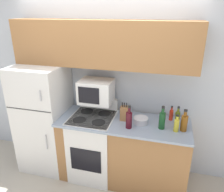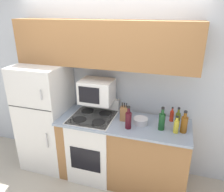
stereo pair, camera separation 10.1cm
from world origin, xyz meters
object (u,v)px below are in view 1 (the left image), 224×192
at_px(refrigerator, 44,118).
at_px(bottle_hot_sauce, 171,115).
at_px(bowl, 141,120).
at_px(bottle_olive_oil, 177,118).
at_px(stove, 94,145).
at_px(knife_block, 124,113).
at_px(bottle_wine_green, 162,120).
at_px(bottle_cooking_spray, 176,125).
at_px(bottle_wine_red, 129,119).
at_px(bottle_whiskey, 184,123).
at_px(microwave, 96,91).

distance_m(refrigerator, bottle_hot_sauce, 1.83).
distance_m(bowl, bottle_olive_oil, 0.46).
distance_m(stove, knife_block, 0.70).
bearing_deg(bowl, knife_block, 169.12).
bearing_deg(knife_block, stove, -174.80).
xyz_separation_m(bottle_wine_green, bottle_cooking_spray, (0.17, -0.02, -0.03)).
relative_size(bottle_olive_oil, bottle_wine_red, 0.87).
bearing_deg(knife_block, bottle_wine_green, -11.51).
bearing_deg(bottle_olive_oil, bowl, -170.42).
distance_m(bottle_olive_oil, bottle_hot_sauce, 0.15).
height_order(knife_block, bottle_hot_sauce, knife_block).
bearing_deg(stove, bottle_cooking_spray, -4.36).
bearing_deg(bottle_wine_red, bottle_cooking_spray, 6.73).
height_order(bottle_wine_green, bottle_whiskey, bottle_wine_green).
xyz_separation_m(microwave, bottle_wine_red, (0.51, -0.28, -0.21)).
bearing_deg(bottle_wine_red, knife_block, 117.07).
bearing_deg(bottle_whiskey, refrigerator, 177.84).
xyz_separation_m(knife_block, bowl, (0.23, -0.04, -0.05)).
bearing_deg(bottle_wine_green, refrigerator, 176.97).
distance_m(refrigerator, bottle_wine_red, 1.34).
distance_m(knife_block, bottle_wine_green, 0.50).
bearing_deg(bottle_wine_green, bowl, 167.96).
xyz_separation_m(microwave, bowl, (0.64, -0.13, -0.29)).
xyz_separation_m(microwave, bottle_wine_green, (0.91, -0.19, -0.21)).
relative_size(microwave, knife_block, 1.76).
relative_size(refrigerator, bottle_hot_sauce, 8.01).
bearing_deg(bottle_cooking_spray, bottle_olive_oil, 86.14).
xyz_separation_m(bowl, bottle_olive_oil, (0.45, 0.08, 0.06)).
distance_m(refrigerator, bottle_cooking_spray, 1.89).
distance_m(knife_block, bottle_whiskey, 0.76).
distance_m(microwave, bowl, 0.72).
xyz_separation_m(bowl, bottle_hot_sauce, (0.37, 0.20, 0.03)).
distance_m(bottle_hot_sauce, bottle_cooking_spray, 0.29).
bearing_deg(microwave, knife_block, -12.29).
bearing_deg(bottle_whiskey, bottle_cooking_spray, -155.58).
bearing_deg(knife_block, bottle_cooking_spray, -10.51).
distance_m(refrigerator, knife_block, 1.23).
distance_m(microwave, bottle_wine_green, 0.95).
bearing_deg(bottle_olive_oil, bottle_wine_red, -158.91).
height_order(microwave, knife_block, microwave).
relative_size(bottle_cooking_spray, bottle_wine_red, 0.73).
bearing_deg(bottle_wine_red, microwave, 151.35).
bearing_deg(bottle_hot_sauce, bottle_olive_oil, -58.70).
xyz_separation_m(knife_block, bottle_hot_sauce, (0.60, 0.16, -0.02)).
bearing_deg(refrigerator, bowl, -1.33).
bearing_deg(bottle_wine_green, microwave, 168.13).
relative_size(bowl, bottle_wine_red, 0.63).
xyz_separation_m(microwave, bottle_olive_oil, (1.09, -0.06, -0.23)).
height_order(bottle_cooking_spray, bottle_wine_red, bottle_wine_red).
height_order(bottle_hot_sauce, bottle_wine_green, bottle_wine_green).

